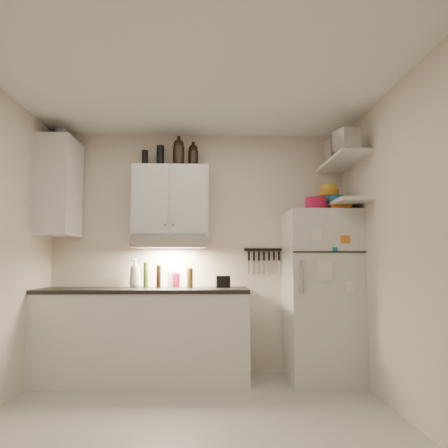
{
  "coord_description": "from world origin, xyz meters",
  "views": [
    {
      "loc": [
        0.12,
        -3.28,
        1.18
      ],
      "look_at": [
        0.25,
        0.9,
        1.55
      ],
      "focal_mm": 35.0,
      "sensor_mm": 36.0,
      "label": 1
    }
  ],
  "objects": [
    {
      "name": "thermos_a",
      "position": [
        -0.42,
        1.35,
        2.32
      ],
      "size": [
        0.09,
        0.09,
        0.24
      ],
      "primitive_type": "cylinder",
      "rotation": [
        0.0,
        0.0,
        -0.08
      ],
      "color": "black",
      "rests_on": "upper_cabinet"
    },
    {
      "name": "plates",
      "position": [
        1.4,
        1.07,
        1.8
      ],
      "size": [
        0.3,
        0.3,
        0.06
      ],
      "primitive_type": "cylinder",
      "rotation": [
        0.0,
        0.0,
        -0.41
      ],
      "color": "#176480",
      "rests_on": "shelf_lo"
    },
    {
      "name": "upper_cabinet",
      "position": [
        -0.3,
        1.33,
        1.83
      ],
      "size": [
        0.8,
        0.33,
        0.75
      ],
      "primitive_type": "cube",
      "color": "white",
      "rests_on": "back_wall"
    },
    {
      "name": "growler_b",
      "position": [
        -0.07,
        1.37,
        2.33
      ],
      "size": [
        0.15,
        0.15,
        0.26
      ],
      "primitive_type": null,
      "rotation": [
        0.0,
        0.0,
        0.38
      ],
      "color": "black",
      "rests_on": "upper_cabinet"
    },
    {
      "name": "pepper_mill",
      "position": [
        -0.09,
        1.21,
        1.02
      ],
      "size": [
        0.07,
        0.07,
        0.2
      ],
      "primitive_type": "cylinder",
      "rotation": [
        0.0,
        0.0,
        -0.12
      ],
      "color": "brown",
      "rests_on": "countertop"
    },
    {
      "name": "bowl_yellow",
      "position": [
        1.37,
        1.25,
        1.97
      ],
      "size": [
        0.16,
        0.16,
        0.05
      ],
      "primitive_type": "cylinder",
      "color": "gold",
      "rests_on": "bowl_orange"
    },
    {
      "name": "range_hood",
      "position": [
        -0.3,
        1.27,
        1.39
      ],
      "size": [
        0.76,
        0.46,
        0.12
      ],
      "primitive_type": "cube",
      "color": "silver",
      "rests_on": "back_wall"
    },
    {
      "name": "spice_jar",
      "position": [
        1.31,
        1.1,
        1.76
      ],
      "size": [
        0.07,
        0.07,
        0.11
      ],
      "primitive_type": "cylinder",
      "rotation": [
        0.0,
        0.0,
        0.08
      ],
      "color": "silver",
      "rests_on": "fridge"
    },
    {
      "name": "oil_bottle",
      "position": [
        -0.54,
        1.25,
        1.05
      ],
      "size": [
        0.07,
        0.07,
        0.26
      ],
      "primitive_type": "cylinder",
      "rotation": [
        0.0,
        0.0,
        0.43
      ],
      "color": "#3C5816",
      "rests_on": "countertop"
    },
    {
      "name": "side_cabinet",
      "position": [
        -1.44,
        1.2,
        1.95
      ],
      "size": [
        0.33,
        0.55,
        1.0
      ],
      "primitive_type": "cube",
      "color": "white",
      "rests_on": "left_wall"
    },
    {
      "name": "red_jar",
      "position": [
        -0.24,
        1.33,
        0.99
      ],
      "size": [
        0.08,
        0.08,
        0.15
      ],
      "primitive_type": "cylinder",
      "rotation": [
        0.0,
        0.0,
        0.04
      ],
      "color": "#9E1238",
      "rests_on": "countertop"
    },
    {
      "name": "countertop",
      "position": [
        -0.55,
        1.2,
        0.9
      ],
      "size": [
        2.1,
        0.62,
        0.04
      ],
      "primitive_type": "cube",
      "color": "black",
      "rests_on": "base_cabinet"
    },
    {
      "name": "bowl_orange",
      "position": [
        1.37,
        1.25,
        1.91
      ],
      "size": [
        0.21,
        0.21,
        0.06
      ],
      "primitive_type": "cylinder",
      "color": "orange",
      "rests_on": "bowl_teal"
    },
    {
      "name": "tin_a",
      "position": [
        1.39,
        0.97,
        2.31
      ],
      "size": [
        0.2,
        0.18,
        0.19
      ],
      "primitive_type": "cube",
      "rotation": [
        0.0,
        0.0,
        0.07
      ],
      "color": "#AAAAAD",
      "rests_on": "shelf_hi"
    },
    {
      "name": "soap_bottle",
      "position": [
        -0.67,
        1.34,
        1.09
      ],
      "size": [
        0.17,
        0.17,
        0.34
      ],
      "primitive_type": "imported",
      "rotation": [
        0.0,
        0.0,
        -0.39
      ],
      "color": "white",
      "rests_on": "countertop"
    },
    {
      "name": "thermos_b",
      "position": [
        -0.59,
        1.4,
        2.3
      ],
      "size": [
        0.09,
        0.09,
        0.2
      ],
      "primitive_type": "cylinder",
      "rotation": [
        0.0,
        0.0,
        0.39
      ],
      "color": "black",
      "rests_on": "upper_cabinet"
    },
    {
      "name": "book_stack",
      "position": [
        1.41,
        1.01,
        1.74
      ],
      "size": [
        0.22,
        0.26,
        0.08
      ],
      "primitive_type": "cube",
      "rotation": [
        0.0,
        0.0,
        -0.11
      ],
      "color": "orange",
      "rests_on": "fridge"
    },
    {
      "name": "fridge",
      "position": [
        1.25,
        1.16,
        0.85
      ],
      "size": [
        0.7,
        0.68,
        1.7
      ],
      "primitive_type": "cube",
      "color": "silver",
      "rests_on": "floor"
    },
    {
      "name": "right_wall",
      "position": [
        1.61,
        0.0,
        1.3
      ],
      "size": [
        0.02,
        3.0,
        2.6
      ],
      "primitive_type": "cube",
      "color": "beige",
      "rests_on": "ground"
    },
    {
      "name": "shelf_hi",
      "position": [
        1.45,
        1.02,
        2.2
      ],
      "size": [
        0.3,
        0.95,
        0.03
      ],
      "primitive_type": "cube",
      "color": "white",
      "rests_on": "right_wall"
    },
    {
      "name": "clear_bottle",
      "position": [
        -0.3,
        1.29,
        1.01
      ],
      "size": [
        0.07,
        0.07,
        0.17
      ],
      "primitive_type": "cylinder",
      "rotation": [
        0.0,
        0.0,
        -0.27
      ],
      "color": "silver",
      "rests_on": "countertop"
    },
    {
      "name": "floor",
      "position": [
        0.0,
        0.0,
        -0.01
      ],
      "size": [
        3.2,
        3.0,
        0.02
      ],
      "primitive_type": "cube",
      "color": "#B6B3A8",
      "rests_on": "ground"
    },
    {
      "name": "base_cabinet",
      "position": [
        -0.55,
        1.2,
        0.44
      ],
      "size": [
        2.1,
        0.6,
        0.88
      ],
      "primitive_type": "cube",
      "color": "white",
      "rests_on": "floor"
    },
    {
      "name": "side_jar",
      "position": [
        -1.48,
        1.31,
        2.53
      ],
      "size": [
        0.16,
        0.16,
        0.16
      ],
      "primitive_type": "cylinder",
      "rotation": [
        0.0,
        0.0,
        -0.39
      ],
      "color": "silver",
      "rests_on": "side_cabinet"
    },
    {
      "name": "knife_strip",
      "position": [
        0.7,
        1.49,
        1.32
      ],
      "size": [
        0.42,
        0.02,
        0.03
      ],
      "primitive_type": "cube",
      "color": "black",
      "rests_on": "back_wall"
    },
    {
      "name": "tin_b",
      "position": [
        1.38,
        0.63,
        2.31
      ],
      "size": [
        0.23,
        0.23,
        0.19
      ],
      "primitive_type": "cube",
      "rotation": [
        0.0,
        0.0,
        0.3
      ],
      "color": "#AAAAAD",
      "rests_on": "shelf_hi"
    },
    {
      "name": "bowl_teal",
      "position": [
        1.41,
        1.27,
        1.83
      ],
      "size": [
        0.26,
        0.26,
        0.11
      ],
      "primitive_type": "cylinder",
      "color": "#176480",
      "rests_on": "shelf_lo"
    },
    {
      "name": "shelf_lo",
      "position": [
        1.45,
        1.02,
        1.76
      ],
      "size": [
        0.3,
        0.95,
        0.03
      ],
      "primitive_type": "cube",
      "color": "white",
      "rests_on": "right_wall"
    },
    {
      "name": "caddy",
      "position": [
        0.25,
        1.29,
        0.98
      ],
      "size": [
        0.15,
        0.11,
        0.12
      ],
      "primitive_type": "cube",
      "rotation": [
        0.0,
        0.0,
        0.1
      ],
      "color": "black",
      "rests_on": "countertop"
    },
    {
      "name": "dutch_oven",
      "position": [
        1.17,
        0.99,
        1.76
      ],
      "size": [
        0.23,
        0.23,
        0.13
      ],
      "primitive_type": "cylinder",
      "rotation": [
        0.0,
        0.0,
        -0.05
      ],
      "color": "#9E1238",
      "rests_on": "fridge"
    },
    {
      "name": "back_wall",
      "position": [
        0.0,
        1.51,
        1.3
      ],
      "size": [
        3.2,
        0.02,
        2.6
      ],
      "primitive_type": "cube",
      "color": "beige",
      "rests_on": "ground"
    },
    {
      "name": "stock_pot",
      "position": [
        1.52,
        1.26,
        2.3
      ],
      "size": [
        0.28,
        0.28,
        0.18
      ],
      "primitive_type": "cylinder",
      "rotation": [
        0.0,
        0.0,
        0.11
      ],
      "color": "silver",
      "rests_on": "shelf_hi"
    },
    {
      "name": "ceiling",
      "position": [
        0.0,
        0.0,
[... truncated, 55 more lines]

